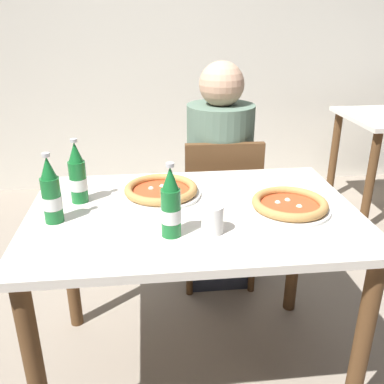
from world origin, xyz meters
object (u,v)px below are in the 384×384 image
Objects in this scene: beer_bottle_left at (51,194)px; beer_bottle_center at (78,176)px; pizza_marinara_far at (161,191)px; dining_table_main at (193,237)px; chair_behind_table at (220,205)px; pizza_margherita_near at (289,205)px; paper_cup at (212,219)px; diner_seated at (219,183)px; beer_bottle_right at (171,206)px.

beer_bottle_center is at bearing 68.10° from beer_bottle_left.
pizza_marinara_far is 0.32m from beer_bottle_center.
chair_behind_table reaches higher than dining_table_main.
pizza_margherita_near is 3.12× the size of paper_cup.
beer_bottle_left reaches higher than dining_table_main.
diner_seated reaches higher than pizza_marinara_far.
diner_seated is 3.87× the size of pizza_marinara_far.
beer_bottle_left is at bearing -111.90° from beer_bottle_center.
paper_cup reaches higher than pizza_marinara_far.
chair_behind_table is 1.02m from beer_bottle_left.
beer_bottle_left is 0.18m from beer_bottle_center.
beer_bottle_center is (0.07, 0.16, 0.00)m from beer_bottle_left.
chair_behind_table is at bearing 55.23° from pizza_marinara_far.
dining_table_main is at bearing 4.45° from beer_bottle_left.
chair_behind_table is 3.44× the size of beer_bottle_left.
beer_bottle_right is at bearing -178.41° from paper_cup.
beer_bottle_right is (-0.30, -0.79, 0.37)m from chair_behind_table.
pizza_marinara_far is at bearing 93.35° from beer_bottle_right.
beer_bottle_center reaches higher than pizza_margherita_near.
beer_bottle_left and beer_bottle_center have the same top height.
pizza_margherita_near is at bearing -0.21° from beer_bottle_left.
diner_seated reaches higher than pizza_margherita_near.
pizza_margherita_near reaches higher than dining_table_main.
diner_seated is (0.00, 0.05, 0.10)m from chair_behind_table.
dining_table_main is 0.70m from diner_seated.
paper_cup is at bearing -33.10° from beer_bottle_center.
dining_table_main is 0.49m from beer_bottle_center.
diner_seated is 0.64m from pizza_marinara_far.
diner_seated is 0.87m from beer_bottle_center.
paper_cup is (0.04, -0.18, 0.16)m from dining_table_main.
chair_behind_table is 3.44× the size of beer_bottle_center.
beer_bottle_center is at bearing -176.17° from pizza_marinara_far.
pizza_marinara_far is (-0.32, -0.51, 0.19)m from diner_seated.
beer_bottle_center is 2.60× the size of paper_cup.
diner_seated is 1.02m from beer_bottle_left.
beer_bottle_left reaches higher than pizza_marinara_far.
beer_bottle_right reaches higher than dining_table_main.
beer_bottle_right is (0.33, -0.31, 0.00)m from beer_bottle_center.
beer_bottle_right is at bearing -19.95° from beer_bottle_left.
beer_bottle_right is (-0.30, -0.84, 0.27)m from diner_seated.
beer_bottle_left is (-0.70, -0.70, 0.27)m from diner_seated.
pizza_margherita_near is 0.34m from paper_cup.
chair_behind_table reaches higher than pizza_margherita_near.
pizza_marinara_far is (-0.11, 0.15, 0.14)m from dining_table_main.
pizza_marinara_far is 0.43m from beer_bottle_left.
chair_behind_table is 0.86m from paper_cup.
dining_table_main is at bearing 62.82° from beer_bottle_right.
beer_bottle_left is at bearing 165.23° from paper_cup.
beer_bottle_left is (-0.70, -0.65, 0.37)m from chair_behind_table.
pizza_margherita_near is (0.35, -0.04, 0.14)m from dining_table_main.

